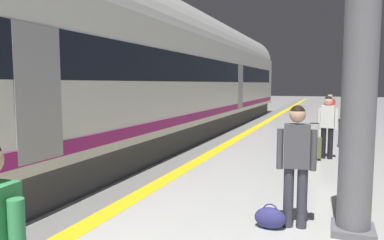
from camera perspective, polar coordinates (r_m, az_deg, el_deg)
name	(u,v)px	position (r m, az deg, el deg)	size (l,w,h in m)	color
safety_line_strip	(213,152)	(10.90, 3.34, -5.04)	(0.36, 80.00, 0.01)	yellow
tactile_edge_band	(201,151)	(11.02, 1.43, -4.92)	(0.73, 80.00, 0.01)	slate
high_speed_train	(138,68)	(11.12, -8.50, 8.07)	(2.94, 35.95, 4.97)	#38383D
passenger_near	(296,157)	(5.33, 16.06, -5.64)	(0.54, 0.24, 1.75)	#383842
duffel_bag_near	(270,218)	(5.44, 12.15, -14.77)	(0.44, 0.26, 0.36)	navy
passenger_mid	(328,122)	(10.49, 20.50, -0.36)	(0.53, 0.23, 1.71)	black
suitcase_mid	(314,147)	(10.28, 18.56, -4.11)	(0.40, 0.26, 1.01)	#596038
passenger_far	(330,108)	(17.89, 20.80, 1.82)	(0.48, 0.27, 1.61)	#383842
suitcase_far	(322,120)	(17.74, 19.69, -0.04)	(0.40, 0.26, 0.66)	#9E9EA3
platform_pillar	(358,108)	(5.29, 24.66, 1.73)	(0.56, 0.56, 3.60)	slate
waste_bin	(346,133)	(12.59, 22.96, -1.94)	(0.46, 0.46, 0.91)	#4C4C51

